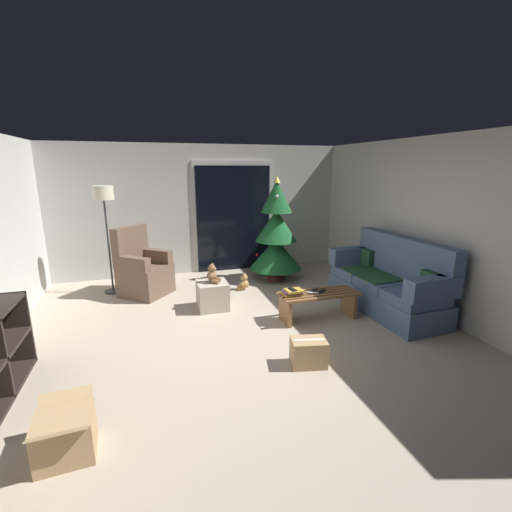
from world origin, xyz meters
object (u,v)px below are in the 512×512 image
armchair (143,271)px  cardboard_box_taped_mid_floor (308,352)px  remote_graphite (313,290)px  cardboard_box_open_near_shelf (65,435)px  christmas_tree (276,235)px  ottoman (213,295)px  remote_black (322,291)px  floor_lamp (104,203)px  couch (388,283)px  cell_phone (293,289)px  book_stack (293,292)px  teddy_bear_chestnut (213,275)px  teddy_bear_honey_by_tree (244,283)px  remote_silver (313,293)px  coffee_table (318,301)px

armchair → cardboard_box_taped_mid_floor: bearing=-58.9°
remote_graphite → cardboard_box_open_near_shelf: bearing=96.7°
christmas_tree → ottoman: christmas_tree is taller
remote_black → floor_lamp: (-2.89, 2.00, 1.11)m
couch → christmas_tree: bearing=121.2°
cell_phone → armchair: armchair is taller
book_stack → cardboard_box_taped_mid_floor: 1.14m
remote_black → book_stack: size_ratio=0.58×
remote_graphite → floor_lamp: floor_lamp is taller
christmas_tree → teddy_bear_chestnut: size_ratio=6.73×
floor_lamp → book_stack: bearing=-38.9°
book_stack → couch: bearing=0.4°
christmas_tree → teddy_bear_chestnut: christmas_tree is taller
book_stack → armchair: armchair is taller
teddy_bear_chestnut → cardboard_box_taped_mid_floor: teddy_bear_chestnut is taller
christmas_tree → remote_black: bearing=-89.9°
book_stack → christmas_tree: (0.42, 1.84, 0.43)m
couch → teddy_bear_chestnut: bearing=162.9°
teddy_bear_chestnut → cardboard_box_taped_mid_floor: bearing=-69.4°
floor_lamp → cardboard_box_taped_mid_floor: floor_lamp is taller
book_stack → cell_phone: cell_phone is taller
teddy_bear_honey_by_tree → cardboard_box_taped_mid_floor: size_ratio=0.69×
teddy_bear_honey_by_tree → christmas_tree: bearing=28.0°
cell_phone → floor_lamp: bearing=133.8°
armchair → teddy_bear_chestnut: bearing=-44.0°
cardboard_box_taped_mid_floor → remote_silver: bearing=62.2°
remote_silver → cardboard_box_open_near_shelf: size_ratio=0.28×
coffee_table → armchair: (-2.34, 1.76, 0.14)m
couch → cell_phone: 1.55m
coffee_table → floor_lamp: bearing=144.9°
remote_silver → teddy_bear_honey_by_tree: size_ratio=0.55×
floor_lamp → couch: bearing=-26.3°
coffee_table → remote_black: (0.05, 0.01, 0.14)m
couch → cardboard_box_taped_mid_floor: size_ratio=4.74×
remote_graphite → teddy_bear_honey_by_tree: bearing=-0.0°
christmas_tree → armchair: christmas_tree is taller
remote_black → couch: bearing=-118.9°
book_stack → cardboard_box_taped_mid_floor: book_stack is taller
coffee_table → cell_phone: bearing=-179.1°
remote_graphite → cell_phone: size_ratio=1.08×
christmas_tree → ottoman: bearing=-142.7°
floor_lamp → teddy_bear_chestnut: bearing=-38.7°
coffee_table → armchair: armchair is taller
remote_graphite → book_stack: bearing=78.6°
remote_graphite → book_stack: (-0.35, -0.08, 0.03)m
floor_lamp → ottoman: 2.32m
armchair → cardboard_box_open_near_shelf: (-0.53, -3.42, -0.23)m
remote_black → remote_silver: same height
couch → coffee_table: couch is taller
couch → teddy_bear_honey_by_tree: 2.35m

